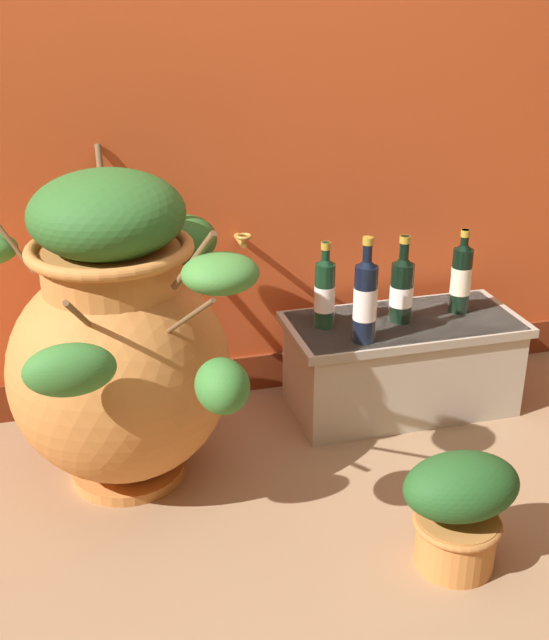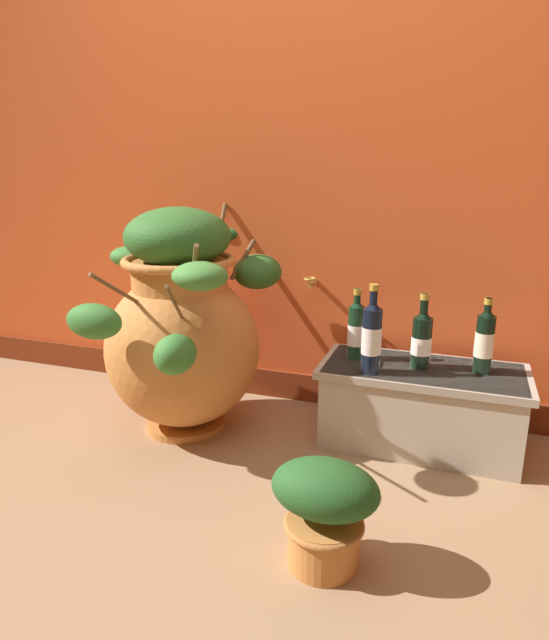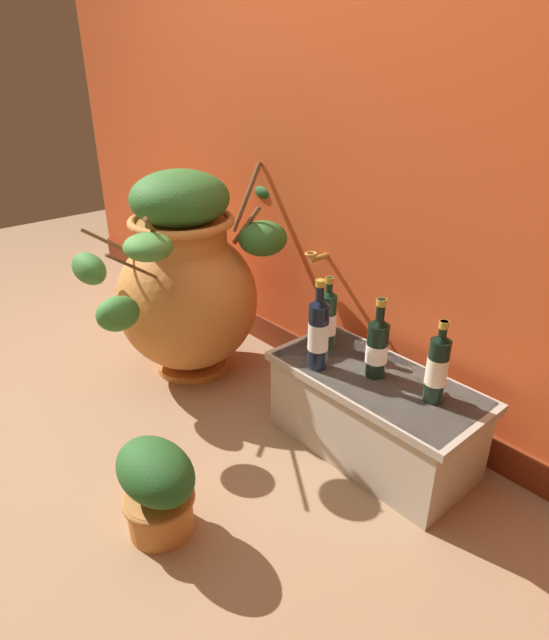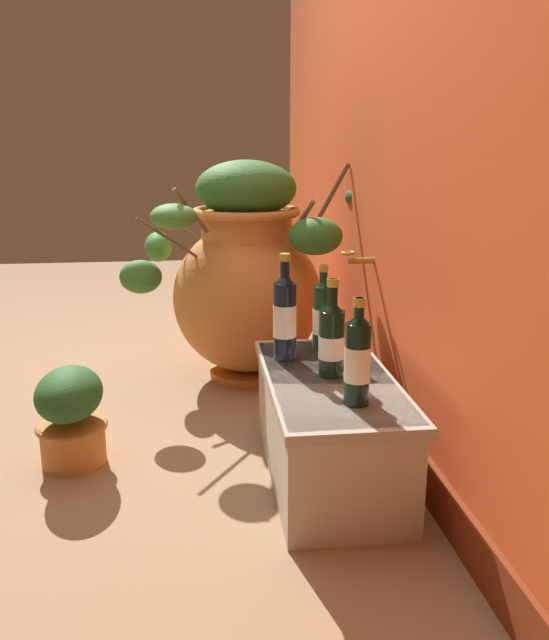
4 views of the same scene
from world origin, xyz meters
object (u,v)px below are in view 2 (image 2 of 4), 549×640
potted_shrub (324,509)px  wine_bottle_back (422,338)px  terracotta_urn (183,328)px  wine_bottle_middle (372,335)px  wine_bottle_left (484,340)px  wine_bottle_right (356,329)px

potted_shrub → wine_bottle_back: bearing=77.7°
terracotta_urn → potted_shrub: 1.05m
wine_bottle_middle → potted_shrub: bearing=-90.0°
terracotta_urn → wine_bottle_left: 1.22m
wine_bottle_back → potted_shrub: wine_bottle_back is taller
wine_bottle_left → wine_bottle_right: size_ratio=1.00×
wine_bottle_right → wine_bottle_back: (0.27, -0.02, -0.00)m
wine_bottle_left → wine_bottle_middle: bearing=-160.9°
wine_bottle_left → wine_bottle_back: wine_bottle_back is taller
wine_bottle_middle → wine_bottle_back: bearing=33.7°
terracotta_urn → wine_bottle_back: size_ratio=3.60×
wine_bottle_left → wine_bottle_right: wine_bottle_left is taller
terracotta_urn → wine_bottle_left: size_ratio=3.66×
wine_bottle_middle → wine_bottle_right: (-0.09, 0.14, -0.02)m
wine_bottle_left → wine_bottle_right: (-0.50, 0.00, -0.00)m
wine_bottle_middle → terracotta_urn: bearing=-175.4°
wine_bottle_back → terracotta_urn: bearing=-169.3°
terracotta_urn → wine_bottle_middle: bearing=4.6°
wine_bottle_back → wine_bottle_left: bearing=5.8°
wine_bottle_middle → potted_shrub: 0.77m
terracotta_urn → wine_bottle_right: bearing=16.5°
wine_bottle_left → wine_bottle_middle: 0.44m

